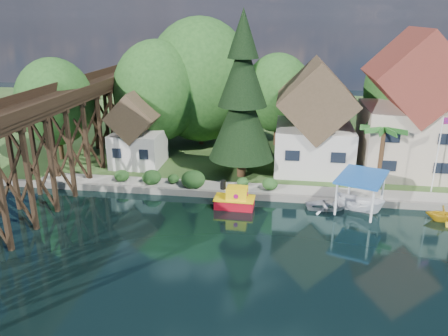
{
  "coord_description": "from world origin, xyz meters",
  "views": [
    {
      "loc": [
        4.19,
        -27.5,
        15.46
      ],
      "look_at": [
        -0.71,
        6.0,
        3.54
      ],
      "focal_mm": 35.0,
      "sensor_mm": 36.0,
      "label": 1
    }
  ],
  "objects_px": {
    "trestle_bridge": "(43,142)",
    "boat_yellow": "(444,213)",
    "tugboat": "(235,199)",
    "flagpole": "(440,147)",
    "boat_white_a": "(328,204)",
    "house_center": "(409,113)",
    "boat_canopy": "(360,197)",
    "shed": "(138,134)",
    "conifer": "(242,100)",
    "palm_tree": "(384,131)",
    "house_left": "(315,124)"
  },
  "relations": [
    {
      "from": "shed",
      "to": "flagpole",
      "type": "relative_size",
      "value": 1.14
    },
    {
      "from": "flagpole",
      "to": "tugboat",
      "type": "bearing_deg",
      "value": -164.24
    },
    {
      "from": "trestle_bridge",
      "to": "house_center",
      "type": "height_order",
      "value": "house_center"
    },
    {
      "from": "shed",
      "to": "boat_canopy",
      "type": "relative_size",
      "value": 1.34
    },
    {
      "from": "boat_yellow",
      "to": "shed",
      "type": "bearing_deg",
      "value": 80.31
    },
    {
      "from": "trestle_bridge",
      "to": "palm_tree",
      "type": "relative_size",
      "value": 7.62
    },
    {
      "from": "house_left",
      "to": "boat_white_a",
      "type": "relative_size",
      "value": 2.96
    },
    {
      "from": "house_center",
      "to": "shed",
      "type": "height_order",
      "value": "house_center"
    },
    {
      "from": "house_left",
      "to": "palm_tree",
      "type": "distance_m",
      "value": 6.98
    },
    {
      "from": "boat_white_a",
      "to": "boat_yellow",
      "type": "distance_m",
      "value": 8.94
    },
    {
      "from": "boat_yellow",
      "to": "palm_tree",
      "type": "bearing_deg",
      "value": 38.68
    },
    {
      "from": "tugboat",
      "to": "house_center",
      "type": "bearing_deg",
      "value": 33.37
    },
    {
      "from": "house_center",
      "to": "palm_tree",
      "type": "height_order",
      "value": "house_center"
    },
    {
      "from": "house_center",
      "to": "boat_yellow",
      "type": "height_order",
      "value": "house_center"
    },
    {
      "from": "flagpole",
      "to": "boat_yellow",
      "type": "bearing_deg",
      "value": -96.39
    },
    {
      "from": "boat_yellow",
      "to": "house_center",
      "type": "bearing_deg",
      "value": 12.16
    },
    {
      "from": "trestle_bridge",
      "to": "palm_tree",
      "type": "xyz_separation_m",
      "value": [
        28.96,
        7.2,
        0.21
      ]
    },
    {
      "from": "boat_white_a",
      "to": "boat_canopy",
      "type": "bearing_deg",
      "value": -105.9
    },
    {
      "from": "house_center",
      "to": "boat_canopy",
      "type": "distance_m",
      "value": 12.31
    },
    {
      "from": "house_center",
      "to": "boat_white_a",
      "type": "height_order",
      "value": "house_center"
    },
    {
      "from": "conifer",
      "to": "boat_white_a",
      "type": "xyz_separation_m",
      "value": [
        7.95,
        -5.53,
        -7.62
      ]
    },
    {
      "from": "trestle_bridge",
      "to": "flagpole",
      "type": "xyz_separation_m",
      "value": [
        33.44,
        5.79,
        -0.64
      ]
    },
    {
      "from": "palm_tree",
      "to": "boat_canopy",
      "type": "xyz_separation_m",
      "value": [
        -2.49,
        -5.65,
        -4.19
      ]
    },
    {
      "from": "flagpole",
      "to": "boat_white_a",
      "type": "height_order",
      "value": "flagpole"
    },
    {
      "from": "palm_tree",
      "to": "boat_white_a",
      "type": "relative_size",
      "value": 1.56
    },
    {
      "from": "house_center",
      "to": "flagpole",
      "type": "height_order",
      "value": "house_center"
    },
    {
      "from": "trestle_bridge",
      "to": "boat_canopy",
      "type": "height_order",
      "value": "trestle_bridge"
    },
    {
      "from": "boat_yellow",
      "to": "tugboat",
      "type": "bearing_deg",
      "value": 96.78
    },
    {
      "from": "tugboat",
      "to": "boat_white_a",
      "type": "bearing_deg",
      "value": 6.63
    },
    {
      "from": "shed",
      "to": "tugboat",
      "type": "distance_m",
      "value": 14.35
    },
    {
      "from": "flagpole",
      "to": "boat_white_a",
      "type": "distance_m",
      "value": 11.1
    },
    {
      "from": "shed",
      "to": "conifer",
      "type": "relative_size",
      "value": 0.5
    },
    {
      "from": "trestle_bridge",
      "to": "boat_yellow",
      "type": "distance_m",
      "value": 33.21
    },
    {
      "from": "house_center",
      "to": "tugboat",
      "type": "height_order",
      "value": "house_center"
    },
    {
      "from": "tugboat",
      "to": "boat_yellow",
      "type": "distance_m",
      "value": 16.66
    },
    {
      "from": "shed",
      "to": "boat_yellow",
      "type": "distance_m",
      "value": 29.33
    },
    {
      "from": "tugboat",
      "to": "boat_canopy",
      "type": "relative_size",
      "value": 0.58
    },
    {
      "from": "palm_tree",
      "to": "tugboat",
      "type": "relative_size",
      "value": 1.7
    },
    {
      "from": "trestle_bridge",
      "to": "boat_canopy",
      "type": "relative_size",
      "value": 7.56
    },
    {
      "from": "trestle_bridge",
      "to": "palm_tree",
      "type": "distance_m",
      "value": 29.84
    },
    {
      "from": "palm_tree",
      "to": "flagpole",
      "type": "distance_m",
      "value": 4.78
    },
    {
      "from": "boat_white_a",
      "to": "boat_yellow",
      "type": "bearing_deg",
      "value": -106.38
    },
    {
      "from": "boat_canopy",
      "to": "boat_yellow",
      "type": "bearing_deg",
      "value": -7.23
    },
    {
      "from": "shed",
      "to": "tugboat",
      "type": "bearing_deg",
      "value": -36.82
    },
    {
      "from": "shed",
      "to": "conifer",
      "type": "bearing_deg",
      "value": -10.04
    },
    {
      "from": "conifer",
      "to": "tugboat",
      "type": "distance_m",
      "value": 9.71
    },
    {
      "from": "shed",
      "to": "trestle_bridge",
      "type": "bearing_deg",
      "value": -118.19
    },
    {
      "from": "boat_white_a",
      "to": "boat_yellow",
      "type": "xyz_separation_m",
      "value": [
        8.86,
        -1.1,
        0.33
      ]
    },
    {
      "from": "house_left",
      "to": "trestle_bridge",
      "type": "bearing_deg",
      "value": -154.79
    },
    {
      "from": "house_left",
      "to": "boat_canopy",
      "type": "xyz_separation_m",
      "value": [
        3.46,
        -9.27,
        -3.77
      ]
    }
  ]
}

